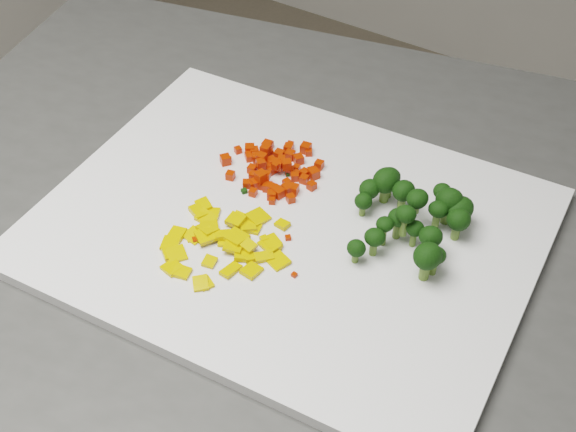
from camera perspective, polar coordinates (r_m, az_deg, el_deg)
The scene contains 134 objects.
cutting_board at distance 0.81m, azimuth -0.00°, elevation -0.84°, with size 0.48×0.38×0.01m, color white.
carrot_pile at distance 0.85m, azimuth -1.29°, elevation 3.86°, with size 0.11×0.11×0.03m, color #BF1B02, non-canonical shape.
pepper_pile at distance 0.78m, azimuth -4.31°, elevation -1.57°, with size 0.12×0.12×0.02m, color #D7A20B, non-canonical shape.
broccoli_pile at distance 0.78m, azimuth 8.65°, elevation 0.02°, with size 0.13×0.13×0.06m, color black, non-canonical shape.
carrot_cube_0 at distance 0.87m, azimuth -1.61°, elevation 4.76°, with size 0.01×0.01×0.01m, color #BF1B02.
carrot_cube_1 at distance 0.87m, azimuth 0.75°, elevation 4.05°, with size 0.01×0.01×0.01m, color #BF1B02.
carrot_cube_2 at distance 0.86m, azimuth -1.88°, elevation 4.16°, with size 0.01×0.01×0.01m, color #BF1B02.
carrot_cube_3 at distance 0.83m, azimuth 0.19°, elevation 1.26°, with size 0.01×0.01×0.01m, color #BF1B02.
carrot_cube_4 at distance 0.88m, azimuth -2.82°, elevation 4.46°, with size 0.01×0.01×0.01m, color #BF1B02.
carrot_cube_5 at distance 0.83m, azimuth 0.38°, elevation 1.91°, with size 0.01×0.01×0.01m, color #BF1B02.
carrot_cube_6 at distance 0.85m, azimuth 0.49°, elevation 2.81°, with size 0.01×0.01×0.01m, color #BF1B02.
carrot_cube_7 at distance 0.85m, azimuth -2.49°, elevation 2.89°, with size 0.01×0.01×0.01m, color #BF1B02.
carrot_cube_8 at distance 0.83m, azimuth -0.65°, elevation 1.67°, with size 0.01×0.01×0.01m, color #BF1B02.
carrot_cube_9 at distance 0.88m, azimuth -0.68°, elevation 4.37°, with size 0.01×0.01×0.01m, color #BF1B02.
carrot_cube_10 at distance 0.85m, azimuth -0.74°, elevation 3.69°, with size 0.01×0.01×0.01m, color #BF1B02.
carrot_cube_11 at distance 0.85m, azimuth 0.60°, elevation 2.99°, with size 0.01×0.01×0.01m, color #BF1B02.
carrot_cube_12 at distance 0.84m, azimuth -0.09°, elevation 2.39°, with size 0.01×0.01×0.01m, color #BF1B02.
carrot_cube_13 at distance 0.88m, azimuth 0.14°, elevation 4.36°, with size 0.01×0.01×0.01m, color #BF1B02.
carrot_cube_14 at distance 0.87m, azimuth -1.20°, elevation 3.83°, with size 0.01×0.01×0.01m, color #BF1B02.
carrot_cube_15 at distance 0.85m, azimuth 1.18°, elevation 3.05°, with size 0.01×0.01×0.01m, color #BF1B02.
carrot_cube_16 at distance 0.86m, azimuth -0.45°, elevation 4.03°, with size 0.01×0.01×0.01m, color #BF1B02.
carrot_cube_17 at distance 0.85m, azimuth -2.09°, elevation 2.86°, with size 0.01×0.01×0.01m, color #BF1B02.
carrot_cube_18 at distance 0.88m, azimuth -2.40°, elevation 4.60°, with size 0.01×0.01×0.01m, color #BF1B02.
carrot_cube_19 at distance 0.85m, azimuth -0.88°, elevation 3.60°, with size 0.01×0.01×0.01m, color #BF1B02.
carrot_cube_20 at distance 0.86m, azimuth 0.13°, elevation 3.24°, with size 0.01×0.01×0.01m, color #BF1B02.
carrot_cube_21 at distance 0.86m, azimuth -1.48°, elevation 3.48°, with size 0.01×0.01×0.01m, color #BF1B02.
carrot_cube_22 at distance 0.85m, azimuth -4.12°, elevation 2.89°, with size 0.01×0.01×0.01m, color #BF1B02.
carrot_cube_23 at distance 0.83m, azimuth -2.50°, elevation 1.68°, with size 0.01×0.01×0.01m, color #BF1B02.
carrot_cube_24 at distance 0.89m, azimuth -3.58°, elevation 4.71°, with size 0.01×0.01×0.01m, color #BF1B02.
carrot_cube_25 at distance 0.85m, azimuth -0.10°, elevation 3.68°, with size 0.01×0.01×0.01m, color #BF1B02.
carrot_cube_26 at distance 0.86m, azimuth -2.57°, elevation 3.35°, with size 0.01×0.01×0.01m, color #BF1B02.
carrot_cube_27 at distance 0.85m, azimuth -1.94°, elevation 3.73°, with size 0.01×0.01×0.01m, color #BF1B02.
carrot_cube_28 at distance 0.84m, azimuth 1.69°, elevation 2.16°, with size 0.01×0.01×0.01m, color #BF1B02.
carrot_cube_29 at distance 0.88m, azimuth -0.62°, elevation 4.38°, with size 0.01×0.01×0.01m, color #BF1B02.
carrot_cube_30 at distance 0.84m, azimuth -1.93°, elevation 2.83°, with size 0.01×0.01×0.01m, color #BF1B02.
carrot_cube_31 at distance 0.84m, azimuth -2.47°, elevation 2.26°, with size 0.01×0.01×0.01m, color #BF1B02.
carrot_cube_32 at distance 0.86m, azimuth 1.68°, elevation 3.19°, with size 0.01×0.01×0.01m, color #BF1B02.
carrot_cube_33 at distance 0.85m, azimuth 1.84°, elevation 3.03°, with size 0.01×0.01×0.01m, color #BF1B02.
carrot_cube_34 at distance 0.84m, azimuth -1.47°, elevation 2.08°, with size 0.01×0.01×0.01m, color #BF1B02.
carrot_cube_35 at distance 0.87m, azimuth 2.23°, elevation 3.66°, with size 0.01×0.01×0.01m, color #BF1B02.
carrot_cube_36 at distance 0.84m, azimuth -2.96°, elevation 2.29°, with size 0.01×0.01×0.01m, color #BF1B02.
carrot_cube_37 at distance 0.88m, azimuth -4.36°, elevation 4.02°, with size 0.01×0.01×0.01m, color #BF1B02.
carrot_cube_38 at distance 0.89m, azimuth 0.03°, elevation 4.84°, with size 0.01×0.01×0.01m, color #BF1B02.
carrot_cube_39 at distance 0.83m, azimuth -0.03°, elevation 1.94°, with size 0.01×0.01×0.01m, color #BF1B02.
carrot_cube_40 at distance 0.84m, azimuth -2.29°, elevation 2.33°, with size 0.01×0.01×0.01m, color #BF1B02.
carrot_cube_41 at distance 0.89m, azimuth -1.34°, elevation 5.04°, with size 0.01×0.01×0.01m, color #BF1B02.
carrot_cube_42 at distance 0.88m, azimuth -2.78°, elevation 4.16°, with size 0.01×0.01×0.01m, color #BF1B02.
carrot_cube_43 at distance 0.89m, azimuth -1.49°, elevation 5.05°, with size 0.01×0.01×0.01m, color #BF1B02.
carrot_cube_44 at distance 0.87m, azimuth -2.20°, elevation 4.16°, with size 0.01×0.01×0.01m, color #BF1B02.
carrot_cube_45 at distance 0.89m, azimuth 0.15°, elevation 5.09°, with size 0.01×0.01×0.01m, color #BF1B02.
carrot_cube_46 at distance 0.85m, azimuth 1.15°, elevation 2.63°, with size 0.01×0.01×0.01m, color #BF1B02.
carrot_cube_47 at distance 0.89m, azimuth -1.42°, elevation 5.07°, with size 0.01×0.01×0.01m, color #BF1B02.
carrot_cube_48 at distance 0.84m, azimuth -1.09°, elevation 1.95°, with size 0.01×0.01×0.01m, color #BF1B02.
carrot_cube_49 at distance 0.86m, azimuth -1.27°, elevation 3.26°, with size 0.01×0.01×0.01m, color #BF1B02.
carrot_cube_50 at distance 0.82m, azimuth -1.14°, elevation 1.10°, with size 0.01×0.01×0.01m, color #BF1B02.
carrot_cube_51 at distance 0.84m, azimuth -0.65°, elevation 1.84°, with size 0.01×0.01×0.01m, color #BF1B02.
carrot_cube_52 at distance 0.89m, azimuth 1.28°, elevation 4.84°, with size 0.01×0.01×0.01m, color #BF1B02.
carrot_cube_53 at distance 0.86m, azimuth 0.61°, elevation 3.43°, with size 0.01×0.01×0.01m, color #BF1B02.
carrot_cube_54 at distance 0.89m, azimuth -2.74°, elevation 4.76°, with size 0.01×0.01×0.01m, color #BF1B02.
carrot_cube_55 at distance 0.87m, azimuth -4.48°, elevation 4.01°, with size 0.01×0.01×0.01m, color #BF1B02.
carrot_cube_56 at distance 0.83m, azimuth -1.17°, elevation 1.50°, with size 0.01×0.01×0.01m, color #BF1B02.
carrot_cube_57 at distance 0.88m, azimuth -1.32°, elevation 4.56°, with size 0.01×0.01×0.01m, color #BF1B02.
carrot_cube_58 at distance 0.86m, azimuth -1.03°, elevation 3.42°, with size 0.01×0.01×0.01m, color #BF1B02.
carrot_cube_59 at distance 0.88m, azimuth -0.69°, elevation 4.49°, with size 0.01×0.01×0.01m, color #BF1B02.
carrot_cube_60 at distance 0.84m, azimuth -1.53°, elevation 2.91°, with size 0.01×0.01×0.01m, color #BF1B02.
carrot_cube_61 at distance 0.88m, azimuth 1.47°, elevation 4.55°, with size 0.01×0.01×0.01m, color #BF1B02.
carrot_cube_62 at distance 0.84m, azimuth -1.94°, elevation 2.16°, with size 0.01×0.01×0.01m, color #BF1B02.
pepper_chunk_0 at distance 0.76m, azimuth -4.09°, elevation -3.84°, with size 0.02×0.01×0.00m, color #D7A20B.
pepper_chunk_1 at distance 0.75m, azimuth -5.89°, elevation -4.79°, with size 0.01×0.01×0.00m, color #D7A20B.
pepper_chunk_2 at distance 0.77m, azimuth -0.70°, elevation -3.23°, with size 0.02×0.02×0.00m, color #D7A20B.
pepper_chunk_3 at distance 0.76m, azimuth -7.57°, elevation -3.98°, with size 0.01×0.02×0.00m, color #D7A20B.
pepper_chunk_4 at distance 0.77m, azimuth -2.81°, elevation -2.12°, with size 0.01×0.01×0.00m, color #D7A20B.
pepper_chunk_5 at distance 0.78m, azimuth -3.93°, elevation -2.15°, with size 0.02×0.02×0.00m, color #D7A20B.
pepper_chunk_6 at distance 0.77m, azimuth -5.60°, elevation -3.26°, with size 0.01×0.01×0.00m, color #D7A20B.
pepper_chunk_7 at distance 0.77m, azimuth -8.24°, elevation -3.66°, with size 0.02×0.02×0.00m, color #D7A20B.
pepper_chunk_8 at distance 0.81m, azimuth -5.57°, elevation 0.05°, with size 0.02×0.02×0.00m, color #D7A20B.
pepper_chunk_9 at distance 0.82m, azimuth -6.02°, elevation 0.77°, with size 0.01×0.02×0.01m, color #D7A20B.
pepper_chunk_10 at distance 0.80m, azimuth -2.54°, elevation -0.87°, with size 0.01×0.02×0.00m, color #D7A20B.
pepper_chunk_11 at distance 0.82m, azimuth -6.41°, elevation 0.29°, with size 0.02×0.01×0.01m, color #D7A20B.
pepper_chunk_12 at distance 0.75m, azimuth -6.22°, elevation -4.79°, with size 0.02×0.01×0.00m, color #D7A20B.
pepper_chunk_13 at distance 0.77m, azimuth -1.72°, elevation -2.93°, with size 0.02×0.01×0.01m, color #D7A20B.
pepper_chunk_14 at distance 0.80m, azimuth -7.92°, elevation -1.30°, with size 0.02×0.02×0.00m, color #D7A20B.
pepper_chunk_15 at distance 0.79m, azimuth -5.74°, elevation -0.92°, with size 0.02×0.02×0.00m, color #D7A20B.
pepper_chunk_16 at distance 0.80m, azimuth -2.83°, elevation -0.79°, with size 0.01×0.02×0.01m, color #D7A20B.
pepper_chunk_17 at distance 0.80m, azimuth -0.40°, elevation -0.60°, with size 0.01×0.01×0.00m, color #D7A20B.
pepper_chunk_18 at distance 0.79m, azimuth -4.45°, elevation -1.33°, with size 0.02×0.01×0.00m, color #D7A20B.
pepper_chunk_19 at distance 0.80m, azimuth -6.78°, elevation -1.31°, with size 0.01×0.02×0.00m, color #D7A20B.
pepper_chunk_20 at distance 0.80m, azimuth -5.62°, elevation -0.84°, with size 0.02×0.02×0.01m, color #D7A20B.
pepper_chunk_21 at distance 0.78m, azimuth -1.15°, elevation -1.88°, with size 0.02×0.01×0.00m, color #D7A20B.
pepper_chunk_22 at distance 0.81m, azimuth -5.83°, elevation -0.15°, with size 0.02×0.02×0.00m, color #D7A20B.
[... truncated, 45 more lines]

